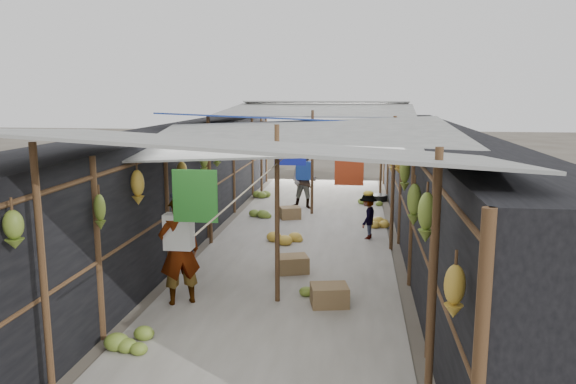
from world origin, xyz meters
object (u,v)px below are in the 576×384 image
at_px(black_basin, 378,197).
at_px(shopper_blue, 304,181).
at_px(crate_near, 293,264).
at_px(vendor_seated, 368,217).
at_px(vendor_elderly, 179,251).

distance_m(black_basin, shopper_blue, 2.51).
distance_m(crate_near, vendor_seated, 2.74).
bearing_deg(vendor_elderly, crate_near, -161.81).
height_order(vendor_elderly, vendor_seated, vendor_elderly).
xyz_separation_m(crate_near, vendor_seated, (1.29, 2.40, 0.33)).
xyz_separation_m(vendor_elderly, shopper_blue, (1.10, 6.94, -0.05)).
bearing_deg(vendor_seated, shopper_blue, -137.02).
height_order(crate_near, vendor_elderly, vendor_elderly).
distance_m(shopper_blue, vendor_seated, 3.37).
bearing_deg(black_basin, vendor_seated, -94.56).
height_order(vendor_elderly, shopper_blue, vendor_elderly).
height_order(crate_near, vendor_seated, vendor_seated).
bearing_deg(shopper_blue, crate_near, -72.30).
height_order(black_basin, vendor_seated, vendor_seated).
distance_m(black_basin, vendor_elderly, 8.92).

